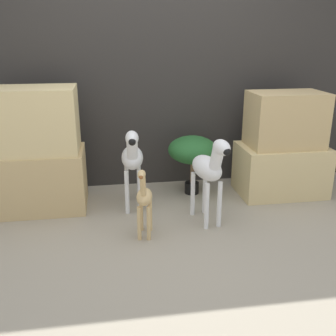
{
  "coord_description": "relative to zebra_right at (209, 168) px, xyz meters",
  "views": [
    {
      "loc": [
        -0.51,
        -2.75,
        1.53
      ],
      "look_at": [
        -0.02,
        0.43,
        0.43
      ],
      "focal_mm": 42.0,
      "sensor_mm": 36.0,
      "label": 1
    }
  ],
  "objects": [
    {
      "name": "rock_pillar_right",
      "position": [
        0.88,
        0.54,
        -0.03
      ],
      "size": [
        0.84,
        0.53,
        1.01
      ],
      "color": "#DBC184",
      "rests_on": "ground_plane"
    },
    {
      "name": "potted_palm_front",
      "position": [
        0.01,
        0.67,
        -0.05
      ],
      "size": [
        0.48,
        0.48,
        0.59
      ],
      "color": "black",
      "rests_on": "ground_plane"
    },
    {
      "name": "ground_plane",
      "position": [
        -0.28,
        -0.19,
        -0.49
      ],
      "size": [
        14.0,
        14.0,
        0.0
      ],
      "primitive_type": "plane",
      "color": "#9E937F"
    },
    {
      "name": "giraffe_figurine",
      "position": [
        -0.55,
        -0.16,
        -0.17
      ],
      "size": [
        0.16,
        0.35,
        0.61
      ],
      "color": "tan",
      "rests_on": "ground_plane"
    },
    {
      "name": "wall_back",
      "position": [
        -0.28,
        1.06,
        0.61
      ],
      "size": [
        6.4,
        0.08,
        2.2
      ],
      "color": "#2D2B28",
      "rests_on": "ground_plane"
    },
    {
      "name": "zebra_left",
      "position": [
        -0.6,
        0.38,
        0.0
      ],
      "size": [
        0.21,
        0.56,
        0.78
      ],
      "color": "white",
      "rests_on": "ground_plane"
    },
    {
      "name": "zebra_right",
      "position": [
        0.0,
        0.0,
        0.0
      ],
      "size": [
        0.27,
        0.56,
        0.78
      ],
      "color": "white",
      "rests_on": "ground_plane"
    },
    {
      "name": "rock_pillar_left",
      "position": [
        -1.45,
        0.54,
        0.04
      ],
      "size": [
        0.84,
        0.53,
        1.1
      ],
      "color": "tan",
      "rests_on": "ground_plane"
    }
  ]
}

